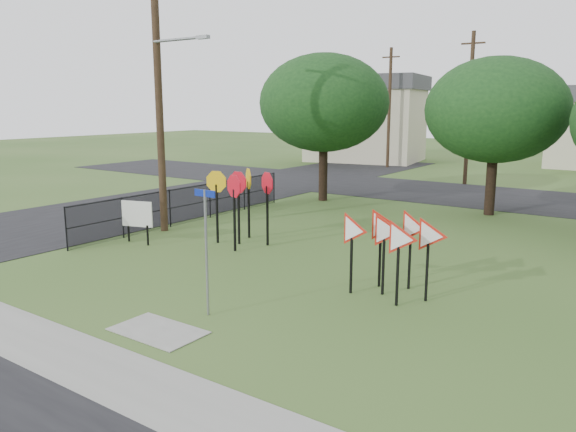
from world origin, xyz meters
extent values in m
plane|color=#345520|center=(0.00, 0.00, 0.00)|extent=(140.00, 140.00, 0.00)
cube|color=gray|center=(0.00, -4.20, 0.01)|extent=(30.00, 1.60, 0.02)
cube|color=#345520|center=(0.00, -5.40, 0.01)|extent=(30.00, 0.80, 0.02)
cube|color=black|center=(-12.00, 10.00, 0.01)|extent=(8.00, 50.00, 0.02)
cube|color=black|center=(0.00, 20.00, 0.01)|extent=(60.00, 8.00, 0.02)
cube|color=gray|center=(0.00, -2.40, 0.01)|extent=(2.00, 1.20, 0.02)
cylinder|color=gray|center=(0.21, -1.06, 1.46)|extent=(0.06, 0.06, 2.92)
cube|color=navy|center=(0.21, -1.06, 2.84)|extent=(0.60, 0.02, 0.16)
cube|color=black|center=(-3.57, 4.54, 1.03)|extent=(0.06, 0.06, 2.07)
cube|color=black|center=(-2.64, 4.95, 1.03)|extent=(0.06, 0.06, 2.07)
cube|color=black|center=(-3.06, 3.71, 1.03)|extent=(0.06, 0.06, 2.07)
cube|color=black|center=(-4.30, 4.23, 1.03)|extent=(0.06, 0.06, 2.07)
cube|color=black|center=(-3.88, 5.47, 1.03)|extent=(0.06, 0.06, 2.07)
cube|color=black|center=(2.14, 2.19, 0.81)|extent=(0.05, 0.05, 1.63)
cube|color=black|center=(2.87, 2.55, 0.81)|extent=(0.05, 0.05, 1.63)
cube|color=black|center=(3.50, 2.01, 0.81)|extent=(0.05, 0.05, 1.63)
cube|color=black|center=(2.50, 3.09, 0.81)|extent=(0.05, 0.05, 1.63)
cube|color=black|center=(3.23, 3.36, 0.81)|extent=(0.05, 0.05, 1.63)
cube|color=black|center=(3.95, 2.73, 0.81)|extent=(0.05, 0.05, 1.63)
cube|color=black|center=(-7.01, 2.56, 0.35)|extent=(0.05, 0.05, 0.70)
cube|color=black|center=(-6.01, 2.56, 0.35)|extent=(0.05, 0.05, 0.70)
cube|color=silver|center=(-6.51, 2.56, 1.05)|extent=(1.16, 0.38, 0.90)
cylinder|color=#3E2C1C|center=(-7.30, 4.50, 5.00)|extent=(0.28, 0.28, 10.00)
cylinder|color=gray|center=(-6.10, 4.40, 7.00)|extent=(2.40, 0.10, 0.10)
cube|color=gray|center=(-4.90, 4.40, 7.00)|extent=(0.50, 0.18, 0.12)
cylinder|color=#3E2C1C|center=(-2.00, 24.00, 4.50)|extent=(0.24, 0.24, 9.00)
cube|color=#3E2C1C|center=(-2.00, 24.00, 8.30)|extent=(1.40, 0.10, 0.10)
cylinder|color=#3E2C1C|center=(-10.00, 30.00, 4.50)|extent=(0.24, 0.24, 9.00)
cube|color=#3E2C1C|center=(-10.00, 30.00, 8.30)|extent=(1.40, 0.10, 0.10)
cylinder|color=black|center=(-7.60, 0.50, 0.75)|extent=(0.05, 0.05, 1.50)
cylinder|color=black|center=(-7.60, 2.80, 0.75)|extent=(0.05, 0.05, 1.50)
cylinder|color=black|center=(-7.60, 5.10, 0.75)|extent=(0.05, 0.05, 1.50)
cylinder|color=black|center=(-7.60, 7.40, 0.75)|extent=(0.05, 0.05, 1.50)
cylinder|color=black|center=(-7.60, 9.70, 0.75)|extent=(0.05, 0.05, 1.50)
cylinder|color=black|center=(-7.60, 12.00, 0.75)|extent=(0.05, 0.05, 1.50)
cube|color=black|center=(-7.60, 6.25, 1.46)|extent=(0.03, 11.50, 0.03)
cube|color=black|center=(-7.60, 6.25, 0.75)|extent=(0.03, 11.50, 0.03)
cube|color=black|center=(-7.60, 6.25, 0.75)|extent=(0.01, 11.50, 1.50)
cube|color=beige|center=(-14.00, 34.00, 3.00)|extent=(10.08, 8.46, 6.00)
cube|color=#434347|center=(-14.00, 34.00, 6.60)|extent=(10.58, 8.88, 1.20)
cylinder|color=black|center=(-6.00, 14.00, 1.31)|extent=(0.44, 0.44, 2.62)
ellipsoid|color=#133315|center=(-6.00, 14.00, 4.87)|extent=(6.40, 6.40, 4.80)
cylinder|color=black|center=(2.00, 15.00, 1.22)|extent=(0.44, 0.44, 2.45)
ellipsoid|color=#133315|center=(2.00, 15.00, 4.55)|extent=(6.00, 6.00, 4.50)
cylinder|color=black|center=(-16.00, 30.00, 1.40)|extent=(0.44, 0.44, 2.80)
ellipsoid|color=#133315|center=(-16.00, 30.00, 5.18)|extent=(6.80, 6.80, 5.10)
camera|label=1|loc=(8.77, -10.01, 4.75)|focal=35.00mm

